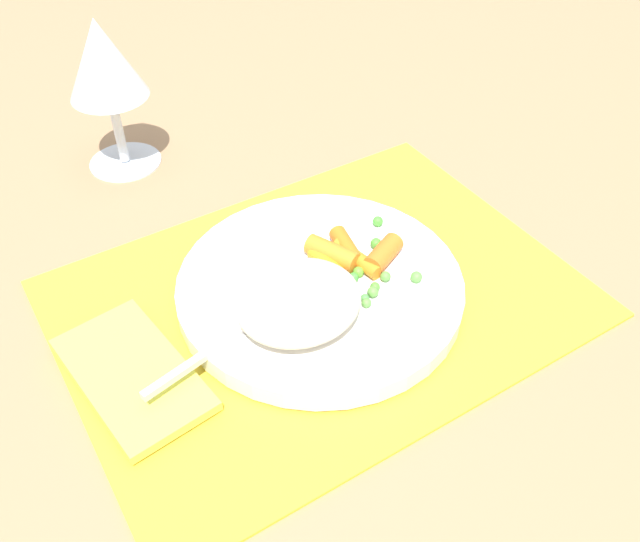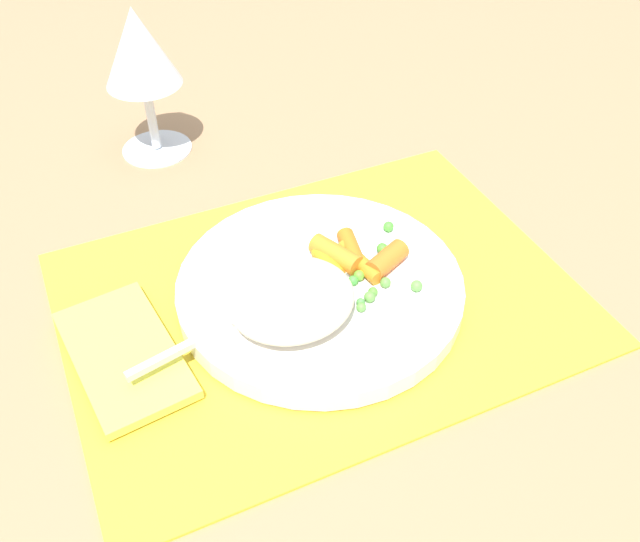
# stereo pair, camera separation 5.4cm
# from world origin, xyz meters

# --- Properties ---
(ground_plane) EXTENTS (2.40, 2.40, 0.00)m
(ground_plane) POSITION_xyz_m (0.00, 0.00, 0.00)
(ground_plane) COLOR #997551
(placemat) EXTENTS (0.42, 0.31, 0.01)m
(placemat) POSITION_xyz_m (0.00, 0.00, 0.00)
(placemat) COLOR gold
(placemat) RESTS_ON ground_plane
(plate) EXTENTS (0.24, 0.24, 0.02)m
(plate) POSITION_xyz_m (0.00, 0.00, 0.01)
(plate) COLOR white
(plate) RESTS_ON placemat
(rice_mound) EXTENTS (0.10, 0.09, 0.04)m
(rice_mound) POSITION_xyz_m (-0.04, -0.03, 0.04)
(rice_mound) COLOR beige
(rice_mound) RESTS_ON plate
(carrot_portion) EXTENTS (0.07, 0.06, 0.02)m
(carrot_portion) POSITION_xyz_m (0.03, 0.01, 0.03)
(carrot_portion) COLOR orange
(carrot_portion) RESTS_ON plate
(pea_scatter) EXTENTS (0.09, 0.09, 0.01)m
(pea_scatter) POSITION_xyz_m (0.04, -0.01, 0.03)
(pea_scatter) COLOR #58943F
(pea_scatter) RESTS_ON plate
(fork) EXTENTS (0.21, 0.06, 0.01)m
(fork) POSITION_xyz_m (-0.04, -0.01, 0.03)
(fork) COLOR #BCBCBC
(fork) RESTS_ON plate
(wine_glass) EXTENTS (0.08, 0.08, 0.16)m
(wine_glass) POSITION_xyz_m (-0.07, 0.28, 0.11)
(wine_glass) COLOR silver
(wine_glass) RESTS_ON ground_plane
(napkin) EXTENTS (0.09, 0.14, 0.01)m
(napkin) POSITION_xyz_m (-0.16, 0.00, 0.01)
(napkin) COLOR #EAE54C
(napkin) RESTS_ON placemat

